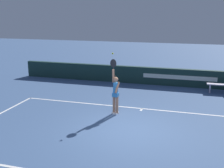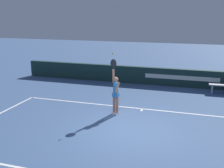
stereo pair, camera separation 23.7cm
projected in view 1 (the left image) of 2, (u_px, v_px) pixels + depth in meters
The scene contains 6 objects.
ground_plane at pixel (130, 130), 9.87m from camera, with size 60.00×60.00×0.00m, color #3D5984.
court_lines at pixel (127, 135), 9.46m from camera, with size 11.18×5.75×0.00m.
back_wall at pixel (156, 76), 16.02m from camera, with size 16.64×0.28×1.00m.
tennis_player at pixel (115, 92), 11.22m from camera, with size 0.42×0.38×2.28m.
tennis_ball at pixel (113, 53), 10.89m from camera, with size 0.07×0.07×0.07m.
courtside_bench_near at pixel (221, 86), 14.33m from camera, with size 1.42×0.40×0.48m.
Camera 1 is at (1.92, -8.97, 4.05)m, focal length 44.43 mm.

